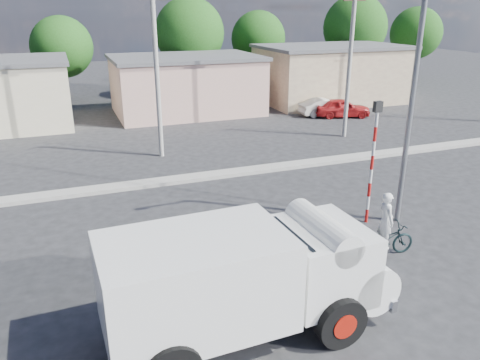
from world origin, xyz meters
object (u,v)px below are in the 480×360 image
object	(u,v)px
bicycle	(383,240)
truck	(250,277)
cyclist	(385,229)
car_red	(342,108)
car_cream	(325,107)
streetlight	(410,82)
traffic_pole	(373,153)

from	to	relation	value
bicycle	truck	bearing A→B (deg)	118.05
cyclist	car_red	size ratio (longest dim) A/B	0.46
car_cream	car_red	distance (m)	1.22
streetlight	cyclist	bearing A→B (deg)	-135.11
cyclist	car_red	world-z (taller)	cyclist
cyclist	traffic_pole	distance (m)	2.93
truck	car_red	size ratio (longest dim) A/B	1.75
cyclist	traffic_pole	size ratio (longest dim) A/B	0.41
cyclist	streetlight	bearing A→B (deg)	-37.70
streetlight	truck	bearing A→B (deg)	-151.60
cyclist	traffic_pole	world-z (taller)	traffic_pole
streetlight	bicycle	bearing A→B (deg)	-135.11
bicycle	traffic_pole	size ratio (longest dim) A/B	0.46
bicycle	traffic_pole	world-z (taller)	traffic_pole
truck	bicycle	world-z (taller)	truck
bicycle	streetlight	distance (m)	5.18
cyclist	streetlight	distance (m)	4.87
car_red	traffic_pole	world-z (taller)	traffic_pole
bicycle	car_red	size ratio (longest dim) A/B	0.52
cyclist	car_cream	world-z (taller)	cyclist
truck	car_red	world-z (taller)	truck
streetlight	car_red	bearing A→B (deg)	63.72
car_cream	streetlight	xyz separation A→B (m)	(-6.73, -16.22, 4.35)
car_red	traffic_pole	size ratio (longest dim) A/B	0.88
bicycle	streetlight	size ratio (longest dim) A/B	0.22
truck	streetlight	world-z (taller)	streetlight
streetlight	traffic_pole	bearing A→B (deg)	162.27
car_cream	traffic_pole	xyz separation A→B (m)	(-7.66, -15.92, 1.99)
car_red	streetlight	world-z (taller)	streetlight
bicycle	car_cream	distance (m)	20.05
car_cream	traffic_pole	size ratio (longest dim) A/B	0.85
car_cream	streetlight	size ratio (longest dim) A/B	0.41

